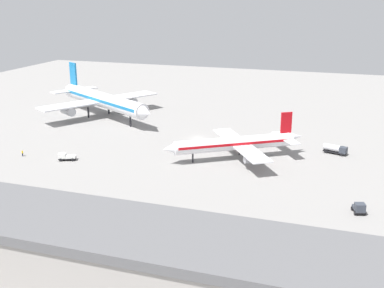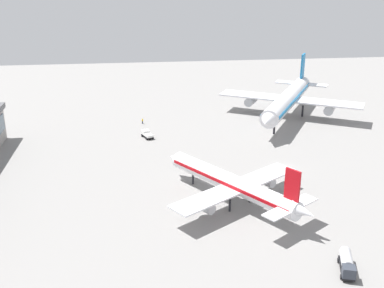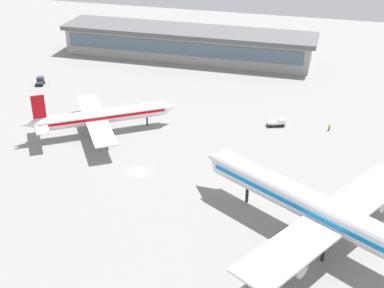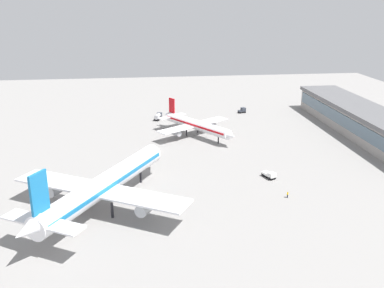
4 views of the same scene
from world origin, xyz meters
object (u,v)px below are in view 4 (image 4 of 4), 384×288
(airplane_at_gate, at_px, (104,185))
(fuel_truck, at_px, (158,116))
(ground_crew_worker, at_px, (288,195))
(airplane_taxiing, at_px, (196,125))
(pushback_tractor, at_px, (269,175))
(baggage_tug, at_px, (242,110))

(airplane_at_gate, height_order, fuel_truck, airplane_at_gate)
(ground_crew_worker, bearing_deg, airplane_at_gate, 27.49)
(airplane_taxiing, relative_size, pushback_tractor, 7.05)
(airplane_at_gate, xyz_separation_m, fuel_truck, (80.03, -16.76, -4.85))
(airplane_at_gate, bearing_deg, pushback_tractor, -42.77)
(airplane_at_gate, relative_size, fuel_truck, 7.71)
(airplane_at_gate, bearing_deg, baggage_tug, -1.58)
(pushback_tractor, height_order, fuel_truck, fuel_truck)
(fuel_truck, bearing_deg, airplane_at_gate, -173.54)
(airplane_at_gate, relative_size, pushback_tractor, 10.59)
(pushback_tractor, relative_size, baggage_tug, 1.33)
(airplane_at_gate, xyz_separation_m, baggage_tug, (86.56, -54.52, -5.08))
(airplane_taxiing, xyz_separation_m, baggage_tug, (31.26, -24.97, -3.13))
(airplane_at_gate, bearing_deg, airplane_taxiing, 2.50)
(baggage_tug, bearing_deg, ground_crew_worker, -111.55)
(fuel_truck, bearing_deg, pushback_tractor, -138.82)
(baggage_tug, distance_m, fuel_truck, 38.32)
(ground_crew_worker, bearing_deg, pushback_tractor, -59.13)
(airplane_at_gate, relative_size, airplane_taxiing, 1.50)
(airplane_at_gate, height_order, baggage_tug, airplane_at_gate)
(airplane_at_gate, xyz_separation_m, ground_crew_worker, (0.40, -45.78, -5.39))
(airplane_taxiing, height_order, baggage_tug, airplane_taxiing)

